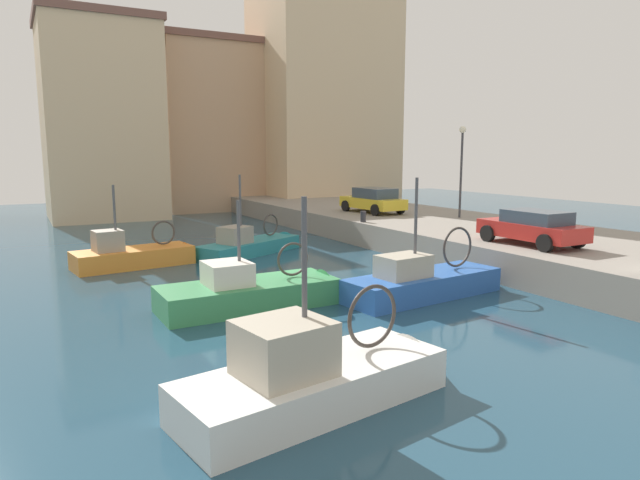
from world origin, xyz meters
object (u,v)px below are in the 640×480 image
at_px(fishing_boat_blue, 430,292).
at_px(mooring_bollard_north, 363,217).
at_px(fishing_boat_green, 260,303).
at_px(parked_car_yellow, 373,200).
at_px(fishing_boat_orange, 142,263).
at_px(quay_streetlamp, 462,156).
at_px(parked_car_red, 533,227).
at_px(fishing_boat_white, 327,393).
at_px(fishing_boat_teal, 254,251).

xyz_separation_m(fishing_boat_blue, mooring_bollard_north, (3.51, 9.43, 1.36)).
height_order(fishing_boat_green, parked_car_yellow, fishing_boat_green).
height_order(fishing_boat_blue, fishing_boat_orange, fishing_boat_blue).
bearing_deg(quay_streetlamp, fishing_boat_blue, -136.74).
xyz_separation_m(mooring_bollard_north, quay_streetlamp, (5.65, -0.80, 2.98)).
xyz_separation_m(parked_car_red, parked_car_yellow, (1.15, 12.39, 0.05)).
distance_m(fishing_boat_white, quay_streetlamp, 21.61).
relative_size(fishing_boat_orange, mooring_bollard_north, 10.28).
bearing_deg(fishing_boat_green, fishing_boat_blue, -15.65).
height_order(fishing_boat_blue, mooring_bollard_north, fishing_boat_blue).
bearing_deg(parked_car_yellow, fishing_boat_blue, -116.58).
xyz_separation_m(fishing_boat_teal, fishing_boat_blue, (2.11, -10.09, 0.01)).
distance_m(fishing_boat_teal, fishing_boat_green, 9.19).
height_order(fishing_boat_orange, parked_car_red, fishing_boat_orange).
height_order(fishing_boat_white, quay_streetlamp, quay_streetlamp).
bearing_deg(fishing_boat_orange, fishing_boat_blue, -52.65).
xyz_separation_m(fishing_boat_white, mooring_bollard_north, (10.36, 14.68, 1.31)).
bearing_deg(quay_streetlamp, fishing_boat_teal, 172.57).
bearing_deg(fishing_boat_white, fishing_boat_teal, 72.86).
height_order(parked_car_yellow, quay_streetlamp, quay_streetlamp).
distance_m(fishing_boat_blue, fishing_boat_orange, 12.09).
bearing_deg(fishing_boat_orange, fishing_boat_white, -88.10).
bearing_deg(fishing_boat_teal, fishing_boat_white, -107.14).
distance_m(fishing_boat_white, mooring_bollard_north, 18.01).
distance_m(fishing_boat_green, mooring_bollard_north, 11.99).
bearing_deg(fishing_boat_teal, fishing_boat_blue, -78.19).
xyz_separation_m(fishing_boat_orange, parked_car_red, (12.62, -9.14, 1.78)).
relative_size(fishing_boat_blue, mooring_bollard_north, 11.85).
xyz_separation_m(fishing_boat_green, mooring_bollard_north, (8.90, 7.92, 1.38)).
distance_m(fishing_boat_green, quay_streetlamp, 16.77).
bearing_deg(parked_car_yellow, parked_car_red, -95.29).
bearing_deg(fishing_boat_green, parked_car_red, -5.53).
relative_size(fishing_boat_green, parked_car_yellow, 1.44).
xyz_separation_m(fishing_boat_green, parked_car_red, (10.68, -1.03, 1.79)).
bearing_deg(fishing_boat_blue, fishing_boat_white, -142.50).
distance_m(fishing_boat_orange, parked_car_red, 15.69).
bearing_deg(mooring_bollard_north, parked_car_red, -78.78).
relative_size(fishing_boat_blue, fishing_boat_white, 1.05).
bearing_deg(fishing_boat_teal, mooring_bollard_north, -6.75).
bearing_deg(mooring_bollard_north, fishing_boat_blue, -110.43).
bearing_deg(fishing_boat_white, parked_car_red, 25.27).
relative_size(fishing_boat_blue, fishing_boat_green, 1.06).
xyz_separation_m(fishing_boat_teal, quay_streetlamp, (11.27, -1.47, 4.35)).
bearing_deg(fishing_boat_white, fishing_boat_orange, 91.90).
height_order(fishing_boat_green, parked_car_red, fishing_boat_green).
distance_m(fishing_boat_blue, quay_streetlamp, 13.31).
relative_size(fishing_boat_blue, fishing_boat_orange, 1.15).
height_order(parked_car_red, parked_car_yellow, parked_car_yellow).
distance_m(fishing_boat_blue, parked_car_yellow, 14.50).
relative_size(fishing_boat_teal, quay_streetlamp, 1.31).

